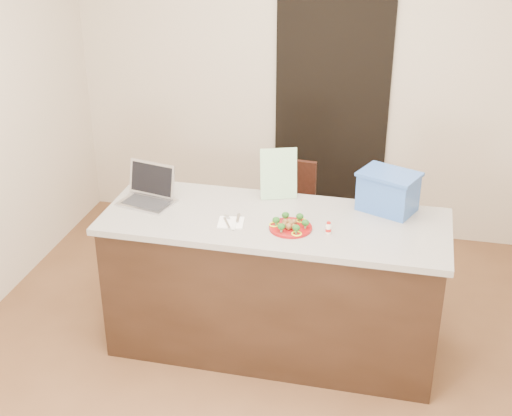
% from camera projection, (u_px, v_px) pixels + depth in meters
% --- Properties ---
extents(ground, '(4.00, 4.00, 0.00)m').
position_uv_depth(ground, '(265.00, 369.00, 4.41)').
color(ground, brown).
rests_on(ground, ground).
extents(room_shell, '(4.00, 4.00, 4.00)m').
position_uv_depth(room_shell, '(266.00, 120.00, 3.70)').
color(room_shell, white).
rests_on(room_shell, ground).
extents(doorway, '(0.90, 0.02, 2.00)m').
position_uv_depth(doorway, '(331.00, 115.00, 5.68)').
color(doorway, black).
rests_on(doorway, ground).
extents(island, '(2.06, 0.76, 0.92)m').
position_uv_depth(island, '(274.00, 284.00, 4.43)').
color(island, black).
rests_on(island, ground).
extents(plate, '(0.25, 0.25, 0.02)m').
position_uv_depth(plate, '(291.00, 227.00, 4.11)').
color(plate, maroon).
rests_on(plate, island).
extents(meatballs, '(0.09, 0.10, 0.04)m').
position_uv_depth(meatballs, '(290.00, 224.00, 4.10)').
color(meatballs, brown).
rests_on(meatballs, plate).
extents(broccoli, '(0.21, 0.19, 0.04)m').
position_uv_depth(broccoli, '(291.00, 221.00, 4.09)').
color(broccoli, '#154412').
rests_on(broccoli, plate).
extents(pepper_rings, '(0.21, 0.23, 0.01)m').
position_uv_depth(pepper_rings, '(291.00, 226.00, 4.10)').
color(pepper_rings, '#EDF91A').
rests_on(pepper_rings, plate).
extents(napkin, '(0.17, 0.17, 0.01)m').
position_uv_depth(napkin, '(231.00, 222.00, 4.18)').
color(napkin, white).
rests_on(napkin, island).
extents(fork, '(0.07, 0.17, 0.00)m').
position_uv_depth(fork, '(228.00, 220.00, 4.19)').
color(fork, '#B3B3B7').
rests_on(fork, napkin).
extents(knife, '(0.03, 0.21, 0.01)m').
position_uv_depth(knife, '(235.00, 223.00, 4.15)').
color(knife, white).
rests_on(knife, napkin).
extents(yogurt_bottle, '(0.03, 0.03, 0.07)m').
position_uv_depth(yogurt_bottle, '(328.00, 229.00, 4.05)').
color(yogurt_bottle, white).
rests_on(yogurt_bottle, island).
extents(laptop, '(0.36, 0.32, 0.23)m').
position_uv_depth(laptop, '(149.00, 191.00, 4.43)').
color(laptop, '#B6B5BA').
rests_on(laptop, island).
extents(leaflet, '(0.23, 0.12, 0.32)m').
position_uv_depth(leaflet, '(279.00, 174.00, 4.41)').
color(leaflet, white).
rests_on(leaflet, island).
extents(blue_box, '(0.41, 0.36, 0.24)m').
position_uv_depth(blue_box, '(388.00, 191.00, 4.28)').
color(blue_box, '#305BAF').
rests_on(blue_box, island).
extents(chair, '(0.43, 0.43, 0.90)m').
position_uv_depth(chair, '(286.00, 214.00, 5.19)').
color(chair, '#33160F').
rests_on(chair, ground).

